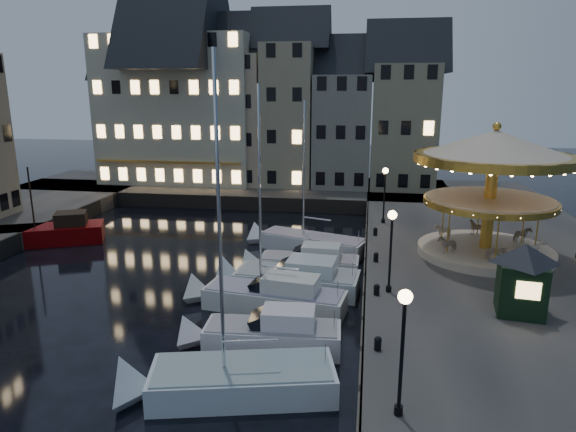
% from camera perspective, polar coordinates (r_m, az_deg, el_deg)
% --- Properties ---
extents(ground, '(160.00, 160.00, 0.00)m').
position_cam_1_polar(ground, '(26.62, -4.93, -10.83)').
color(ground, black).
rests_on(ground, ground).
extents(quay_east, '(16.00, 56.00, 1.30)m').
position_cam_1_polar(quay_east, '(32.23, 23.01, -6.16)').
color(quay_east, '#474442').
rests_on(quay_east, ground).
extents(quay_north, '(44.00, 12.00, 1.30)m').
position_cam_1_polar(quay_north, '(54.28, -6.08, 2.88)').
color(quay_north, '#474442').
rests_on(quay_north, ground).
extents(quaywall_e, '(0.15, 44.00, 1.30)m').
position_cam_1_polar(quaywall_e, '(31.22, 8.56, -5.79)').
color(quaywall_e, '#47423A').
rests_on(quaywall_e, ground).
extents(quaywall_n, '(48.00, 0.15, 1.30)m').
position_cam_1_polar(quaywall_n, '(48.11, -5.62, 1.42)').
color(quaywall_n, '#47423A').
rests_on(quaywall_n, ground).
extents(streetlamp_a, '(0.44, 0.44, 4.17)m').
position_cam_1_polar(streetlamp_a, '(16.13, 12.66, -12.78)').
color(streetlamp_a, black).
rests_on(streetlamp_a, quay_east).
extents(streetlamp_b, '(0.44, 0.44, 4.17)m').
position_cam_1_polar(streetlamp_b, '(25.44, 11.39, -2.58)').
color(streetlamp_b, black).
rests_on(streetlamp_b, quay_east).
extents(streetlamp_c, '(0.44, 0.44, 4.17)m').
position_cam_1_polar(streetlamp_c, '(38.57, 10.69, 3.16)').
color(streetlamp_c, black).
rests_on(streetlamp_c, quay_east).
extents(bollard_a, '(0.30, 0.30, 0.57)m').
position_cam_1_polar(bollard_a, '(20.75, 9.95, -13.71)').
color(bollard_a, black).
rests_on(bollard_a, quay_east).
extents(bollard_b, '(0.30, 0.30, 0.57)m').
position_cam_1_polar(bollard_b, '(25.75, 9.82, -8.00)').
color(bollard_b, black).
rests_on(bollard_b, quay_east).
extents(bollard_c, '(0.30, 0.30, 0.57)m').
position_cam_1_polar(bollard_c, '(30.44, 9.74, -4.47)').
color(bollard_c, black).
rests_on(bollard_c, quay_east).
extents(bollard_d, '(0.30, 0.30, 0.57)m').
position_cam_1_polar(bollard_d, '(35.70, 9.68, -1.67)').
color(bollard_d, black).
rests_on(bollard_d, quay_east).
extents(townhouse_na, '(5.50, 8.00, 12.80)m').
position_cam_1_polar(townhouse_na, '(59.25, -16.73, 10.27)').
color(townhouse_na, gray).
rests_on(townhouse_na, quay_north).
extents(townhouse_nb, '(6.16, 8.00, 13.80)m').
position_cam_1_polar(townhouse_nb, '(57.09, -11.73, 10.94)').
color(townhouse_nb, slate).
rests_on(townhouse_nb, quay_north).
extents(townhouse_nc, '(6.82, 8.00, 14.80)m').
position_cam_1_polar(townhouse_nc, '(55.23, -5.75, 11.58)').
color(townhouse_nc, tan).
rests_on(townhouse_nc, quay_north).
extents(townhouse_nd, '(5.50, 8.00, 15.80)m').
position_cam_1_polar(townhouse_nd, '(54.04, 0.28, 12.13)').
color(townhouse_nd, gray).
rests_on(townhouse_nd, quay_north).
extents(townhouse_ne, '(6.16, 8.00, 12.80)m').
position_cam_1_polar(townhouse_ne, '(53.55, 6.14, 10.42)').
color(townhouse_ne, slate).
rests_on(townhouse_ne, quay_north).
extents(townhouse_nf, '(6.82, 8.00, 13.80)m').
position_cam_1_polar(townhouse_nf, '(53.55, 12.75, 10.69)').
color(townhouse_nf, gray).
rests_on(townhouse_nf, quay_north).
extents(hotel_corner, '(17.60, 9.00, 16.80)m').
position_cam_1_polar(hotel_corner, '(57.01, -11.76, 12.45)').
color(hotel_corner, '#BDBAA2').
rests_on(hotel_corner, quay_north).
extents(motorboat_a, '(8.01, 4.25, 13.28)m').
position_cam_1_polar(motorboat_a, '(20.25, -6.73, -17.81)').
color(motorboat_a, silver).
rests_on(motorboat_a, ground).
extents(motorboat_b, '(7.02, 2.33, 2.15)m').
position_cam_1_polar(motorboat_b, '(23.12, -2.79, -13.11)').
color(motorboat_b, silver).
rests_on(motorboat_b, ground).
extents(motorboat_c, '(8.42, 3.19, 11.12)m').
position_cam_1_polar(motorboat_c, '(26.86, -2.35, -8.97)').
color(motorboat_c, silver).
rests_on(motorboat_c, ground).
extents(motorboat_d, '(8.03, 3.25, 2.15)m').
position_cam_1_polar(motorboat_d, '(29.23, 0.21, -7.06)').
color(motorboat_d, silver).
rests_on(motorboat_d, ground).
extents(motorboat_e, '(7.04, 2.07, 2.15)m').
position_cam_1_polar(motorboat_e, '(31.63, 1.62, -5.39)').
color(motorboat_e, silver).
rests_on(motorboat_e, ground).
extents(motorboat_f, '(8.46, 4.65, 11.36)m').
position_cam_1_polar(motorboat_f, '(36.26, 1.94, -2.99)').
color(motorboat_f, white).
rests_on(motorboat_f, ground).
extents(red_fishing_boat, '(7.76, 5.37, 5.91)m').
position_cam_1_polar(red_fishing_boat, '(41.60, -24.65, -1.80)').
color(red_fishing_boat, '#670103').
rests_on(red_fishing_boat, ground).
extents(carousel, '(9.11, 9.11, 7.97)m').
position_cam_1_polar(carousel, '(32.28, 21.82, 4.84)').
color(carousel, '#C9B297').
rests_on(carousel, quay_east).
extents(ticket_kiosk, '(3.16, 3.16, 3.70)m').
position_cam_1_polar(ticket_kiosk, '(25.05, 24.71, -5.15)').
color(ticket_kiosk, black).
rests_on(ticket_kiosk, quay_east).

